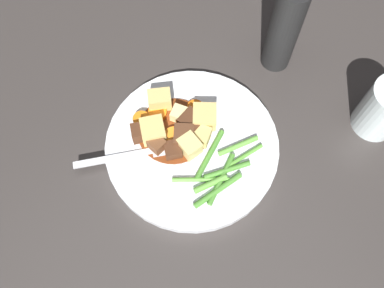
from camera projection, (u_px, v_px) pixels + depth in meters
name	position (u px, v px, depth m)	size (l,w,h in m)	color
ground_plane	(192.00, 148.00, 0.61)	(3.00, 3.00, 0.00)	#383330
dinner_plate	(192.00, 146.00, 0.61)	(0.26, 0.26, 0.02)	white
stew_sauce	(173.00, 130.00, 0.61)	(0.11, 0.11, 0.00)	brown
carrot_slice_0	(142.00, 120.00, 0.61)	(0.03, 0.03, 0.01)	orange
carrot_slice_1	(158.00, 113.00, 0.61)	(0.03, 0.03, 0.01)	orange
carrot_slice_2	(173.00, 136.00, 0.60)	(0.03, 0.03, 0.01)	orange
carrot_slice_3	(195.00, 108.00, 0.62)	(0.02, 0.02, 0.01)	orange
potato_chunk_0	(204.00, 117.00, 0.60)	(0.03, 0.04, 0.03)	#DBBC6B
potato_chunk_1	(181.00, 115.00, 0.61)	(0.02, 0.03, 0.02)	#EAD68C
potato_chunk_2	(158.00, 101.00, 0.61)	(0.03, 0.03, 0.03)	#DBBC6B
potato_chunk_3	(199.00, 134.00, 0.59)	(0.03, 0.03, 0.02)	#DBBC6B
potato_chunk_4	(153.00, 131.00, 0.59)	(0.04, 0.03, 0.03)	#DBBC6B
potato_chunk_5	(190.00, 146.00, 0.58)	(0.03, 0.03, 0.03)	#E5CC7A
meat_chunk_0	(173.00, 150.00, 0.58)	(0.02, 0.02, 0.02)	#4C2B19
meat_chunk_1	(184.00, 137.00, 0.59)	(0.03, 0.03, 0.03)	#56331E
meat_chunk_2	(142.00, 132.00, 0.59)	(0.02, 0.03, 0.02)	#4C2B19
meat_chunk_3	(155.00, 143.00, 0.59)	(0.03, 0.02, 0.02)	brown
meat_chunk_4	(192.00, 122.00, 0.60)	(0.03, 0.03, 0.02)	#4C2B19
green_bean_0	(210.00, 184.00, 0.57)	(0.01, 0.01, 0.05)	#66AD42
green_bean_1	(245.00, 156.00, 0.59)	(0.01, 0.01, 0.06)	#599E38
green_bean_2	(218.00, 190.00, 0.57)	(0.01, 0.01, 0.08)	#4C8E33
green_bean_3	(210.00, 154.00, 0.59)	(0.01, 0.01, 0.08)	#4C8E33
green_bean_4	(201.00, 179.00, 0.57)	(0.01, 0.01, 0.08)	#599E38
green_bean_5	(227.00, 170.00, 0.58)	(0.01, 0.01, 0.07)	#4C8E33
green_bean_6	(221.00, 179.00, 0.57)	(0.01, 0.01, 0.08)	#4C8E33
green_bean_7	(238.00, 146.00, 0.59)	(0.01, 0.01, 0.06)	#66AD42
fork	(138.00, 154.00, 0.59)	(0.09, 0.17, 0.00)	silver
water_glass	(384.00, 109.00, 0.59)	(0.07, 0.07, 0.09)	silver
pepper_mill	(284.00, 29.00, 0.61)	(0.05, 0.05, 0.16)	black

